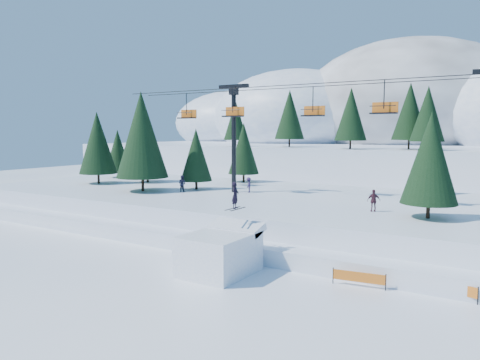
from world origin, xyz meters
The scene contains 10 objects.
ground centered at (0.00, 0.00, 0.00)m, with size 160.00×160.00×0.00m, color white.
mid_shelf centered at (0.00, 18.00, 1.25)m, with size 70.00×22.00×2.50m, color white.
berm centered at (0.00, 8.00, 0.55)m, with size 70.00×6.00×1.10m, color white.
mountain_ridge centered at (-5.07, 73.35, 9.64)m, with size 119.00×60.00×26.46m.
jump_kicker centered at (0.02, 2.52, 1.30)m, with size 3.51×4.79×5.32m.
chairlift centered at (2.03, 18.05, 9.32)m, with size 46.00×3.21×10.28m.
conifer_stand centered at (1.63, 18.02, 7.05)m, with size 61.40×16.92×9.71m.
distant_skiers centered at (-0.01, 17.36, 3.30)m, with size 30.80×7.47×1.70m.
banner_near centered at (7.77, 4.40, 0.54)m, with size 2.84×0.42×0.90m.
banner_far centered at (12.14, 5.25, 0.54)m, with size 2.77×0.78×0.90m.
Camera 1 is at (15.33, -19.80, 8.40)m, focal length 35.00 mm.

